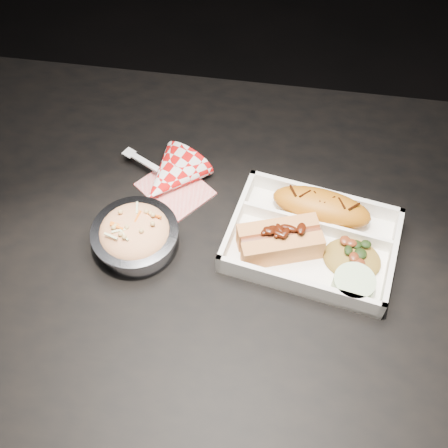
{
  "coord_description": "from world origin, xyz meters",
  "views": [
    {
      "loc": [
        0.05,
        -0.46,
        1.48
      ],
      "look_at": [
        -0.02,
        0.01,
        0.81
      ],
      "focal_mm": 45.0,
      "sensor_mm": 36.0,
      "label": 1
    }
  ],
  "objects": [
    {
      "name": "hotdog",
      "position": [
        0.07,
        0.01,
        0.78
      ],
      "size": [
        0.14,
        0.1,
        0.06
      ],
      "rotation": [
        0.0,
        0.0,
        0.33
      ],
      "color": "#D08647",
      "rests_on": "food_tray"
    },
    {
      "name": "fried_pastry",
      "position": [
        0.12,
        0.09,
        0.78
      ],
      "size": [
        0.17,
        0.09,
        0.05
      ],
      "primitive_type": "ellipsoid",
      "rotation": [
        0.0,
        0.0,
        -0.18
      ],
      "color": "#B96812",
      "rests_on": "food_tray"
    },
    {
      "name": "dining_table",
      "position": [
        0.0,
        0.0,
        0.66
      ],
      "size": [
        1.2,
        0.8,
        0.75
      ],
      "color": "black",
      "rests_on": "ground"
    },
    {
      "name": "napkin_fork",
      "position": [
        -0.13,
        0.12,
        0.77
      ],
      "size": [
        0.17,
        0.15,
        0.1
      ],
      "rotation": [
        0.0,
        0.0,
        -0.48
      ],
      "color": "red",
      "rests_on": "dining_table"
    },
    {
      "name": "cupcake_liner",
      "position": [
        0.18,
        -0.04,
        0.77
      ],
      "size": [
        0.06,
        0.06,
        0.03
      ],
      "primitive_type": "cylinder",
      "color": "#BBDCA6",
      "rests_on": "food_tray"
    },
    {
      "name": "floor",
      "position": [
        0.0,
        0.0,
        -0.03
      ],
      "size": [
        4.0,
        4.0,
        0.05
      ],
      "primitive_type": "cube",
      "color": "black",
      "rests_on": "ground"
    },
    {
      "name": "foil_coleslaw_cup",
      "position": [
        -0.15,
        -0.01,
        0.78
      ],
      "size": [
        0.13,
        0.13,
        0.07
      ],
      "color": "silver",
      "rests_on": "dining_table"
    },
    {
      "name": "fried_rice_mound",
      "position": [
        0.18,
        0.01,
        0.77
      ],
      "size": [
        0.1,
        0.09,
        0.03
      ],
      "primitive_type": "ellipsoid",
      "rotation": [
        0.0,
        0.0,
        -0.18
      ],
      "color": "olive",
      "rests_on": "food_tray"
    },
    {
      "name": "food_tray",
      "position": [
        0.11,
        0.03,
        0.76
      ],
      "size": [
        0.28,
        0.22,
        0.04
      ],
      "rotation": [
        0.0,
        0.0,
        -0.18
      ],
      "color": "white",
      "rests_on": "dining_table"
    }
  ]
}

